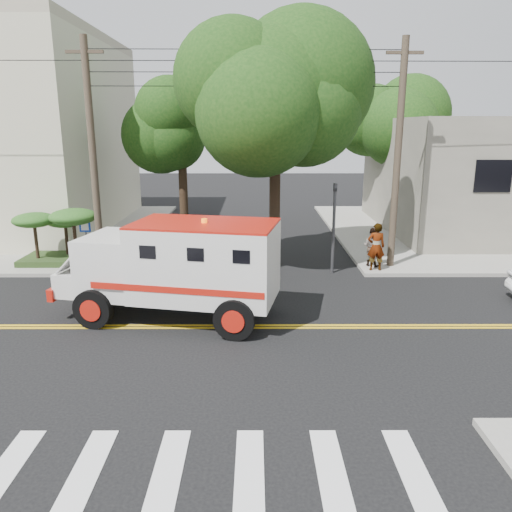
{
  "coord_description": "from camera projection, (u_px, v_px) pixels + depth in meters",
  "views": [
    {
      "loc": [
        0.7,
        -13.7,
        5.72
      ],
      "look_at": [
        0.73,
        2.15,
        1.6
      ],
      "focal_mm": 35.0,
      "sensor_mm": 36.0,
      "label": 1
    }
  ],
  "objects": [
    {
      "name": "accessibility_sign",
      "position": [
        86.0,
        237.0,
        20.32
      ],
      "size": [
        0.45,
        0.1,
        2.02
      ],
      "color": "#3F3F42",
      "rests_on": "ground"
    },
    {
      "name": "armored_truck",
      "position": [
        178.0,
        264.0,
        14.93
      ],
      "size": [
        6.99,
        3.72,
        3.03
      ],
      "rotation": [
        0.0,
        0.0,
        -0.2
      ],
      "color": "silver",
      "rests_on": "ground"
    },
    {
      "name": "tree_left",
      "position": [
        187.0,
        126.0,
        24.66
      ],
      "size": [
        4.48,
        4.2,
        7.7
      ],
      "color": "black",
      "rests_on": "ground"
    },
    {
      "name": "ground",
      "position": [
        231.0,
        327.0,
        14.7
      ],
      "size": [
        100.0,
        100.0,
        0.0
      ],
      "primitive_type": "plane",
      "color": "black",
      "rests_on": "ground"
    },
    {
      "name": "sidewalk_ne",
      "position": [
        485.0,
        231.0,
        27.77
      ],
      "size": [
        17.0,
        17.0,
        0.15
      ],
      "primitive_type": "cube",
      "color": "gray",
      "rests_on": "ground"
    },
    {
      "name": "tree_right",
      "position": [
        398.0,
        120.0,
        28.45
      ],
      "size": [
        4.8,
        4.5,
        8.2
      ],
      "color": "black",
      "rests_on": "ground"
    },
    {
      "name": "utility_pole_left",
      "position": [
        93.0,
        159.0,
        19.36
      ],
      "size": [
        0.28,
        0.28,
        9.0
      ],
      "primitive_type": "cylinder",
      "color": "#382D23",
      "rests_on": "ground"
    },
    {
      "name": "palm_planter",
      "position": [
        59.0,
        228.0,
        20.68
      ],
      "size": [
        3.52,
        2.63,
        2.36
      ],
      "color": "#1E3314",
      "rests_on": "sidewalk_nw"
    },
    {
      "name": "traffic_signal",
      "position": [
        334.0,
        218.0,
        19.57
      ],
      "size": [
        0.15,
        0.18,
        3.6
      ],
      "color": "#3F3F42",
      "rests_on": "ground"
    },
    {
      "name": "tree_main",
      "position": [
        288.0,
        86.0,
        18.9
      ],
      "size": [
        6.08,
        5.7,
        9.85
      ],
      "color": "black",
      "rests_on": "ground"
    },
    {
      "name": "pedestrian_a",
      "position": [
        376.0,
        247.0,
        19.76
      ],
      "size": [
        0.7,
        0.46,
        1.91
      ],
      "primitive_type": "imported",
      "rotation": [
        0.0,
        0.0,
        3.14
      ],
      "color": "gray",
      "rests_on": "sidewalk_ne"
    },
    {
      "name": "utility_pole_right",
      "position": [
        397.0,
        159.0,
        19.58
      ],
      "size": [
        0.28,
        0.28,
        9.0
      ],
      "primitive_type": "cylinder",
      "color": "#382D23",
      "rests_on": "ground"
    },
    {
      "name": "pedestrian_b",
      "position": [
        372.0,
        247.0,
        20.43
      ],
      "size": [
        0.98,
        0.96,
        1.59
      ],
      "primitive_type": "imported",
      "rotation": [
        0.0,
        0.0,
        2.43
      ],
      "color": "gray",
      "rests_on": "sidewalk_ne"
    },
    {
      "name": "sidewalk_nw",
      "position": [
        0.0,
        231.0,
        27.72
      ],
      "size": [
        17.0,
        17.0,
        0.15
      ],
      "primitive_type": "cube",
      "color": "gray",
      "rests_on": "ground"
    }
  ]
}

